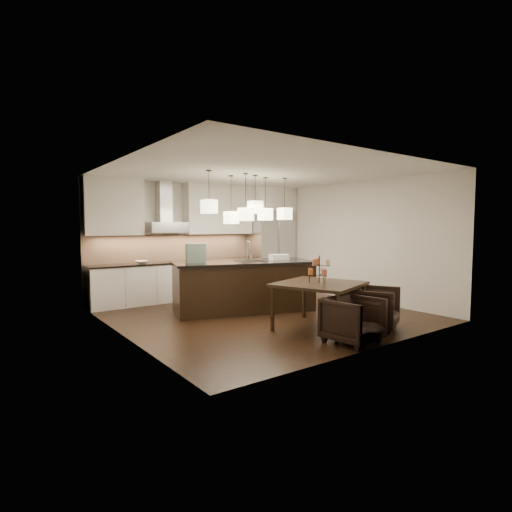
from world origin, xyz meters
TOP-DOWN VIEW (x-y plane):
  - floor at (0.00, 0.00)m, footprint 5.50×5.50m
  - ceiling at (0.00, 0.00)m, footprint 5.50×5.50m
  - wall_back at (0.00, 2.76)m, footprint 5.50×0.02m
  - wall_front at (0.00, -2.76)m, footprint 5.50×0.02m
  - wall_left at (-2.76, 0.00)m, footprint 0.02×5.50m
  - wall_right at (2.76, 0.00)m, footprint 0.02×5.50m
  - refrigerator at (2.10, 2.38)m, footprint 1.20×0.72m
  - fridge_panel at (2.10, 2.38)m, footprint 1.26×0.72m
  - lower_cabinets at (-0.62, 2.43)m, footprint 4.21×0.62m
  - countertop at (-0.62, 2.43)m, footprint 4.21×0.66m
  - backsplash at (-0.62, 2.73)m, footprint 4.21×0.02m
  - upper_cab_left at (-2.10, 2.57)m, footprint 1.25×0.35m
  - upper_cab_right at (0.55, 2.57)m, footprint 1.85×0.35m
  - hood_canopy at (-0.93, 2.48)m, footprint 0.90×0.52m
  - hood_chimney at (-0.93, 2.59)m, footprint 0.30×0.28m
  - fruit_bowl at (-1.57, 2.38)m, footprint 0.28×0.28m
  - island_body at (-0.09, 0.51)m, footprint 3.00×1.91m
  - island_top at (-0.09, 0.51)m, footprint 3.12×2.02m
  - faucet at (0.05, 0.58)m, footprint 0.19×0.29m
  - tote_bag at (-1.06, 0.76)m, footprint 0.42×0.31m
  - food_container at (0.73, 0.36)m, footprint 0.44×0.37m
  - dining_table at (0.12, -1.47)m, footprint 1.68×1.68m
  - candelabra at (0.12, -1.47)m, footprint 0.48×0.48m
  - candle_a at (0.25, -1.42)m, footprint 0.10×0.10m
  - candle_b at (0.00, -1.37)m, footprint 0.10×0.10m
  - candle_c at (0.09, -1.61)m, footprint 0.10×0.10m
  - candle_d at (0.19, -1.34)m, footprint 0.10×0.10m
  - candle_e at (-0.02, -1.49)m, footprint 0.10×0.10m
  - candle_f at (0.18, -1.59)m, footprint 0.10×0.10m
  - armchair_left at (-0.08, -2.38)m, footprint 0.83×0.85m
  - armchair_right at (0.86, -2.04)m, footprint 1.05×1.06m
  - pendant_a at (-0.99, 0.35)m, footprint 0.24×0.24m
  - pendant_b at (-0.22, 0.78)m, footprint 0.24×0.24m
  - pendant_c at (0.15, 0.43)m, footprint 0.24×0.24m
  - pendant_d at (0.56, 0.62)m, footprint 0.24×0.24m
  - pendant_e at (0.96, 0.45)m, footprint 0.24×0.24m
  - pendant_f at (-0.17, 0.32)m, footprint 0.24×0.24m

SIDE VIEW (x-z plane):
  - floor at x=0.00m, z-range -0.02..0.00m
  - armchair_left at x=-0.08m, z-range 0.00..0.70m
  - armchair_right at x=0.86m, z-range 0.00..0.72m
  - dining_table at x=0.12m, z-range 0.00..0.79m
  - lower_cabinets at x=-0.62m, z-range 0.00..0.88m
  - island_body at x=-0.09m, z-range 0.00..0.98m
  - countertop at x=-0.62m, z-range 0.88..0.92m
  - fruit_bowl at x=-1.57m, z-range 0.92..0.98m
  - candle_a at x=0.25m, z-range 0.92..1.03m
  - candle_b at x=0.00m, z-range 0.92..1.03m
  - candle_c at x=0.09m, z-range 0.92..1.03m
  - island_top at x=-0.09m, z-range 0.98..1.03m
  - candelabra at x=0.12m, z-range 0.79..1.25m
  - refrigerator at x=2.10m, z-range 0.00..2.15m
  - food_container at x=0.73m, z-range 1.03..1.14m
  - candle_d at x=0.19m, z-range 1.09..1.20m
  - candle_e at x=-0.02m, z-range 1.09..1.20m
  - candle_f at x=0.18m, z-range 1.09..1.20m
  - tote_bag at x=-1.06m, z-range 1.03..1.41m
  - backsplash at x=-0.62m, z-range 0.92..1.55m
  - faucet at x=0.05m, z-range 1.03..1.45m
  - wall_back at x=0.00m, z-range 0.00..2.80m
  - wall_front at x=0.00m, z-range 0.00..2.80m
  - wall_left at x=-2.76m, z-range 0.00..2.80m
  - wall_right at x=2.76m, z-range 0.00..2.80m
  - hood_canopy at x=-0.93m, z-range 1.60..1.84m
  - pendant_b at x=-0.22m, z-range 1.80..2.06m
  - pendant_f at x=-0.17m, z-range 1.86..2.12m
  - pendant_d at x=0.56m, z-range 1.88..2.14m
  - pendant_e at x=0.96m, z-range 1.89..2.15m
  - pendant_a at x=-0.99m, z-range 1.99..2.25m
  - pendant_c at x=0.15m, z-range 2.01..2.27m
  - upper_cab_left at x=-2.10m, z-range 1.55..2.80m
  - upper_cab_right at x=0.55m, z-range 1.55..2.80m
  - hood_chimney at x=-0.93m, z-range 1.84..2.80m
  - fridge_panel at x=2.10m, z-range 2.15..2.80m
  - ceiling at x=0.00m, z-range 2.80..2.82m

